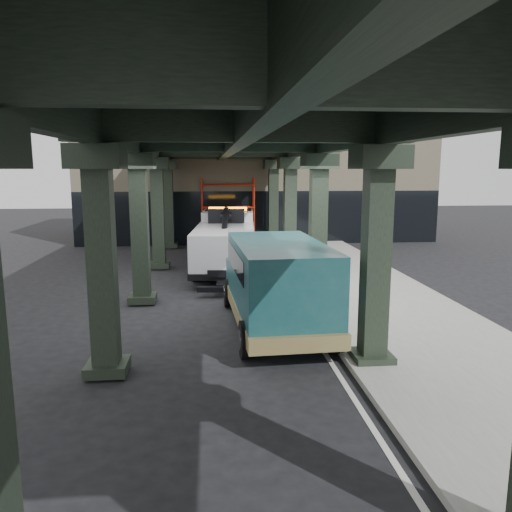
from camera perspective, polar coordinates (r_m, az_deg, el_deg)
ground at (r=15.42m, az=-1.04°, el=-7.06°), size 90.00×90.00×0.00m
sidewalk at (r=18.17m, az=12.81°, el=-4.44°), size 5.00×40.00×0.15m
lane_stripe at (r=17.52m, az=4.03°, el=-4.97°), size 0.12×38.00×0.01m
viaduct at (r=16.75m, az=-3.04°, el=13.19°), size 7.40×32.00×6.40m
building at (r=34.85m, az=-0.27°, el=9.09°), size 22.00×10.00×8.00m
scaffolding at (r=29.47m, az=-3.22°, el=5.24°), size 3.08×0.88×4.00m
tow_truck at (r=22.46m, az=-3.41°, el=1.91°), size 3.09×8.79×2.83m
towed_van at (r=13.96m, az=2.34°, el=-3.05°), size 2.81×6.41×2.55m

